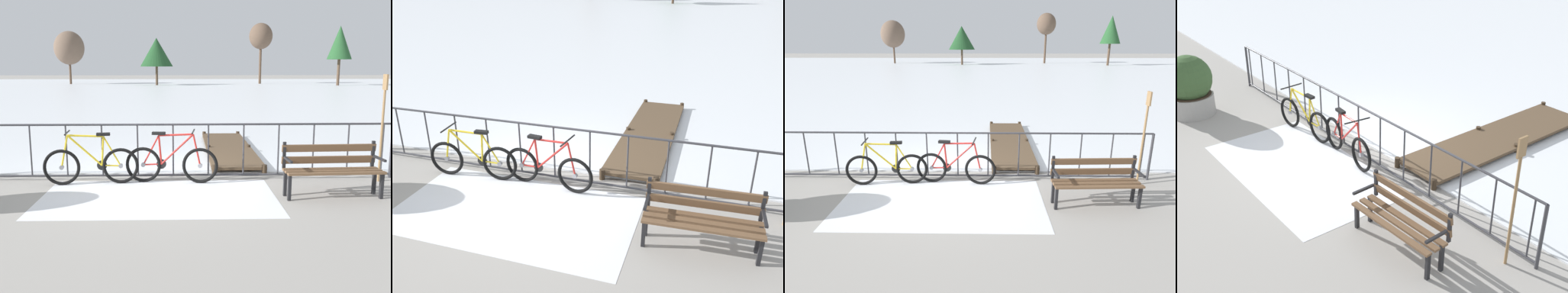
{
  "view_description": "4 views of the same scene",
  "coord_description": "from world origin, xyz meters",
  "views": [
    {
      "loc": [
        0.53,
        -8.27,
        2.16
      ],
      "look_at": [
        0.74,
        -0.44,
        0.71
      ],
      "focal_mm": 41.11,
      "sensor_mm": 36.0,
      "label": 1
    },
    {
      "loc": [
        2.91,
        -6.13,
        3.62
      ],
      "look_at": [
        0.89,
        0.22,
        0.66
      ],
      "focal_mm": 37.72,
      "sensor_mm": 36.0,
      "label": 2
    },
    {
      "loc": [
        0.94,
        -7.0,
        2.92
      ],
      "look_at": [
        0.83,
        -0.41,
        0.88
      ],
      "focal_mm": 31.23,
      "sensor_mm": 36.0,
      "label": 3
    },
    {
      "loc": [
        7.58,
        -5.22,
        4.81
      ],
      "look_at": [
        1.08,
        -0.24,
        0.58
      ],
      "focal_mm": 47.75,
      "sensor_mm": 36.0,
      "label": 4
    }
  ],
  "objects": [
    {
      "name": "ground_plane",
      "position": [
        0.0,
        0.0,
        0.0
      ],
      "size": [
        160.0,
        160.0,
        0.0
      ],
      "primitive_type": "plane",
      "color": "#9E9991"
    },
    {
      "name": "frozen_pond",
      "position": [
        0.0,
        28.4,
        0.01
      ],
      "size": [
        80.0,
        56.0,
        0.03
      ],
      "primitive_type": "cube",
      "color": "white",
      "rests_on": "ground"
    },
    {
      "name": "tree_east_mid",
      "position": [
        8.91,
        40.95,
        5.06
      ],
      "size": [
        2.51,
        2.51,
        6.49
      ],
      "color": "brown",
      "rests_on": "ground"
    },
    {
      "name": "snow_patch",
      "position": [
        0.12,
        -1.2,
        0.0
      ],
      "size": [
        3.86,
        2.14,
        0.01
      ],
      "primitive_type": "cube",
      "color": "white",
      "rests_on": "ground"
    },
    {
      "name": "bicycle_near_railing",
      "position": [
        -1.14,
        -0.33,
        0.37
      ],
      "size": [
        1.71,
        0.52,
        0.97
      ],
      "color": "black",
      "rests_on": "ground"
    },
    {
      "name": "tree_west_mid",
      "position": [
        -11.57,
        40.6,
        3.83
      ],
      "size": [
        3.18,
        3.18,
        5.59
      ],
      "color": "brown",
      "rests_on": "ground"
    },
    {
      "name": "railing_fence",
      "position": [
        0.0,
        0.0,
        0.56
      ],
      "size": [
        9.06,
        0.06,
        1.07
      ],
      "color": "#38383D",
      "rests_on": "ground"
    },
    {
      "name": "wooden_dock",
      "position": [
        1.63,
        2.51,
        0.12
      ],
      "size": [
        1.1,
        4.52,
        0.2
      ],
      "color": "brown",
      "rests_on": "ground"
    },
    {
      "name": "tree_far_west",
      "position": [
        16.13,
        36.84,
        4.22
      ],
      "size": [
        2.43,
        2.43,
        5.9
      ],
      "color": "brown",
      "rests_on": "ground"
    },
    {
      "name": "oar_upright",
      "position": [
        4.17,
        -0.26,
        1.14
      ],
      "size": [
        0.04,
        0.16,
        1.98
      ],
      "color": "#937047",
      "rests_on": "ground"
    },
    {
      "name": "park_bench",
      "position": [
        2.97,
        -1.15,
        0.51
      ],
      "size": [
        1.62,
        0.55,
        0.89
      ],
      "color": "brown",
      "rests_on": "ground"
    },
    {
      "name": "tree_centre",
      "position": [
        -2.17,
        37.99,
        3.32
      ],
      "size": [
        3.32,
        3.32,
        4.76
      ],
      "color": "brown",
      "rests_on": "ground"
    },
    {
      "name": "bicycle_second",
      "position": [
        0.3,
        -0.26,
        0.37
      ],
      "size": [
        1.71,
        0.52,
        0.97
      ],
      "color": "black",
      "rests_on": "ground"
    }
  ]
}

